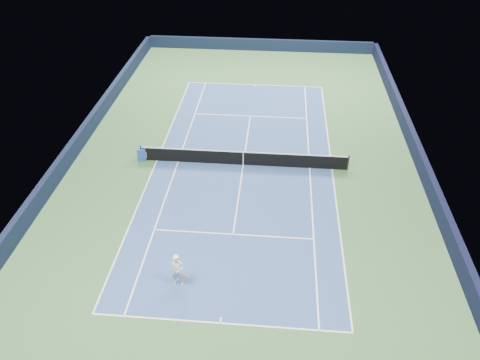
{
  "coord_description": "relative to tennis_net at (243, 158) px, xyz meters",
  "views": [
    {
      "loc": [
        1.9,
        -24.07,
        16.34
      ],
      "look_at": [
        0.06,
        -3.0,
        1.0
      ],
      "focal_mm": 35.0,
      "sensor_mm": 36.0,
      "label": 1
    }
  ],
  "objects": [
    {
      "name": "center_mark_near",
      "position": [
        0.0,
        -11.73,
        -0.5
      ],
      "size": [
        0.08,
        0.3,
        0.0
      ],
      "primitive_type": "cube",
      "color": "white",
      "rests_on": "ground"
    },
    {
      "name": "baseline_near",
      "position": [
        0.0,
        -11.88,
        -0.5
      ],
      "size": [
        10.97,
        0.08,
        0.0
      ],
      "primitive_type": "cube",
      "color": "white",
      "rests_on": "ground"
    },
    {
      "name": "baseline_far",
      "position": [
        0.0,
        11.88,
        -0.5
      ],
      "size": [
        10.97,
        0.08,
        0.0
      ],
      "primitive_type": "cube",
      "color": "white",
      "rests_on": "ground"
    },
    {
      "name": "sponsor_cube",
      "position": [
        -6.4,
        0.05,
        -0.09
      ],
      "size": [
        0.61,
        0.51,
        0.83
      ],
      "color": "blue",
      "rests_on": "ground"
    },
    {
      "name": "ground",
      "position": [
        0.0,
        0.0,
        -0.5
      ],
      "size": [
        40.0,
        40.0,
        0.0
      ],
      "primitive_type": "plane",
      "color": "#355B31",
      "rests_on": "ground"
    },
    {
      "name": "wall_far",
      "position": [
        0.0,
        19.82,
        0.05
      ],
      "size": [
        22.0,
        0.35,
        1.1
      ],
      "primitive_type": "cube",
      "color": "black",
      "rests_on": "ground"
    },
    {
      "name": "sideline_doubles_right",
      "position": [
        5.49,
        0.0,
        -0.5
      ],
      "size": [
        0.08,
        23.77,
        0.0
      ],
      "primitive_type": "cube",
      "color": "white",
      "rests_on": "ground"
    },
    {
      "name": "wall_left",
      "position": [
        -10.82,
        0.0,
        0.05
      ],
      "size": [
        0.35,
        40.0,
        1.1
      ],
      "primitive_type": "cube",
      "color": "#101932",
      "rests_on": "ground"
    },
    {
      "name": "sideline_singles_left",
      "position": [
        -4.12,
        0.0,
        -0.5
      ],
      "size": [
        0.08,
        23.77,
        0.0
      ],
      "primitive_type": "cube",
      "color": "white",
      "rests_on": "ground"
    },
    {
      "name": "center_service_line",
      "position": [
        0.0,
        0.0,
        -0.5
      ],
      "size": [
        0.08,
        12.8,
        0.0
      ],
      "primitive_type": "cube",
      "color": "white",
      "rests_on": "ground"
    },
    {
      "name": "tennis_net",
      "position": [
        0.0,
        0.0,
        0.0
      ],
      "size": [
        12.9,
        0.1,
        1.07
      ],
      "color": "black",
      "rests_on": "ground"
    },
    {
      "name": "tennis_player",
      "position": [
        -2.13,
        -9.9,
        0.36
      ],
      "size": [
        0.8,
        1.26,
        2.42
      ],
      "color": "white",
      "rests_on": "ground"
    },
    {
      "name": "sideline_singles_right",
      "position": [
        4.12,
        0.0,
        -0.5
      ],
      "size": [
        0.08,
        23.77,
        0.0
      ],
      "primitive_type": "cube",
      "color": "white",
      "rests_on": "ground"
    },
    {
      "name": "center_mark_far",
      "position": [
        0.0,
        11.73,
        -0.5
      ],
      "size": [
        0.08,
        0.3,
        0.0
      ],
      "primitive_type": "cube",
      "color": "white",
      "rests_on": "ground"
    },
    {
      "name": "sideline_doubles_left",
      "position": [
        -5.49,
        0.0,
        -0.5
      ],
      "size": [
        0.08,
        23.77,
        0.0
      ],
      "primitive_type": "cube",
      "color": "white",
      "rests_on": "ground"
    },
    {
      "name": "service_line_far",
      "position": [
        0.0,
        6.4,
        -0.5
      ],
      "size": [
        8.23,
        0.08,
        0.0
      ],
      "primitive_type": "cube",
      "color": "white",
      "rests_on": "ground"
    },
    {
      "name": "service_line_near",
      "position": [
        0.0,
        -6.4,
        -0.5
      ],
      "size": [
        8.23,
        0.08,
        0.0
      ],
      "primitive_type": "cube",
      "color": "white",
      "rests_on": "ground"
    },
    {
      "name": "wall_right",
      "position": [
        10.82,
        0.0,
        0.05
      ],
      "size": [
        0.35,
        40.0,
        1.1
      ],
      "primitive_type": "cube",
      "color": "black",
      "rests_on": "ground"
    },
    {
      "name": "court_surface",
      "position": [
        0.0,
        0.0,
        -0.5
      ],
      "size": [
        10.97,
        23.77,
        0.01
      ],
      "primitive_type": "cube",
      "color": "navy",
      "rests_on": "ground"
    }
  ]
}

